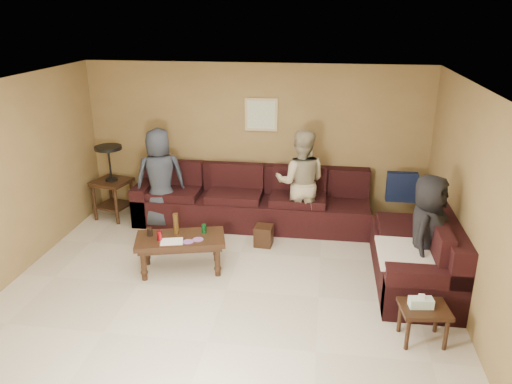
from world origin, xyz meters
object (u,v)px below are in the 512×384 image
sectional_sofa (300,221)px  coffee_table (180,242)px  side_table_right (423,311)px  waste_bin (264,236)px  person_middle (301,182)px  end_table_left (112,181)px  person_right (426,234)px  person_left (160,178)px

sectional_sofa → coffee_table: size_ratio=3.70×
side_table_right → waste_bin: size_ratio=1.80×
side_table_right → person_middle: bearing=119.1°
end_table_left → waste_bin: 2.72m
coffee_table → end_table_left: 2.26m
sectional_sofa → person_right: (1.56, -1.14, 0.42)m
end_table_left → side_table_right: bearing=-30.7°
sectional_sofa → person_right: size_ratio=3.12×
side_table_right → person_right: 1.14m
coffee_table → person_middle: 2.11m
side_table_right → sectional_sofa: bearing=122.5°
end_table_left → waste_bin: (2.59, -0.69, -0.49)m
sectional_sofa → end_table_left: size_ratio=3.80×
person_middle → person_right: (1.59, -1.50, -0.06)m
coffee_table → waste_bin: (0.99, 0.89, -0.25)m
end_table_left → person_left: size_ratio=0.77×
person_middle → coffee_table: bearing=45.1°
coffee_table → person_left: person_left is taller
coffee_table → person_right: person_right is taller
person_left → sectional_sofa: bearing=150.6°
sectional_sofa → person_middle: bearing=94.3°
person_left → person_right: bearing=137.4°
coffee_table → end_table_left: size_ratio=1.03×
waste_bin → person_right: (2.08, -0.94, 0.59)m
coffee_table → waste_bin: bearing=41.9°
waste_bin → person_left: bearing=163.5°
person_left → person_right: 4.04m
sectional_sofa → side_table_right: 2.60m
side_table_right → person_right: (0.16, 1.05, 0.39)m
end_table_left → side_table_right: size_ratio=2.23×
sectional_sofa → side_table_right: (1.40, -2.20, 0.03)m
sectional_sofa → person_right: person_right is taller
coffee_table → person_left: (-0.71, 1.39, 0.38)m
person_left → person_middle: person_middle is taller
coffee_table → end_table_left: (-1.60, 1.57, 0.23)m
person_left → person_middle: size_ratio=0.98×
sectional_sofa → coffee_table: sectional_sofa is taller
waste_bin → person_left: person_left is taller
sectional_sofa → person_middle: size_ratio=2.88×
coffee_table → waste_bin: coffee_table is taller
person_left → person_middle: (2.18, 0.06, 0.02)m
end_table_left → person_middle: size_ratio=0.76×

